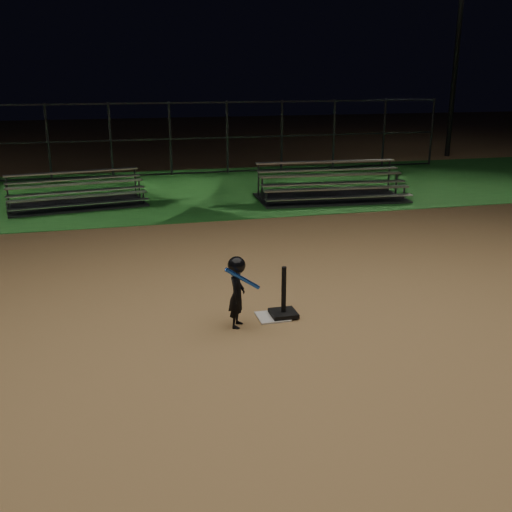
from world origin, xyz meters
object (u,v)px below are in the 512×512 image
(bleacher_left, at_px, (77,200))
(batting_tee, at_px, (284,307))
(child_batter, at_px, (237,290))
(light_pole_right, at_px, (459,33))
(home_plate, at_px, (273,317))
(bleacher_right, at_px, (331,192))

(bleacher_left, bearing_deg, batting_tee, -78.53)
(child_batter, xyz_separation_m, light_pole_right, (12.57, 15.12, 4.39))
(child_batter, bearing_deg, home_plate, -49.04)
(home_plate, distance_m, batting_tee, 0.22)
(home_plate, xyz_separation_m, bleacher_left, (-3.04, 8.58, 0.17))
(child_batter, height_order, bleacher_left, child_batter)
(home_plate, relative_size, light_pole_right, 0.05)
(bleacher_left, bearing_deg, child_batter, -83.24)
(home_plate, relative_size, batting_tee, 0.60)
(home_plate, relative_size, bleacher_right, 0.11)
(bleacher_left, relative_size, light_pole_right, 0.45)
(batting_tee, height_order, light_pole_right, light_pole_right)
(bleacher_right, height_order, light_pole_right, light_pole_right)
(batting_tee, bearing_deg, bleacher_right, 64.30)
(home_plate, bearing_deg, bleacher_right, 63.29)
(batting_tee, relative_size, bleacher_right, 0.18)
(child_batter, bearing_deg, bleacher_left, 39.58)
(home_plate, height_order, bleacher_right, bleacher_right)
(batting_tee, xyz_separation_m, light_pole_right, (11.84, 14.96, 4.79))
(child_batter, distance_m, bleacher_left, 9.10)
(bleacher_left, bearing_deg, bleacher_right, -15.82)
(bleacher_right, bearing_deg, bleacher_left, 176.84)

